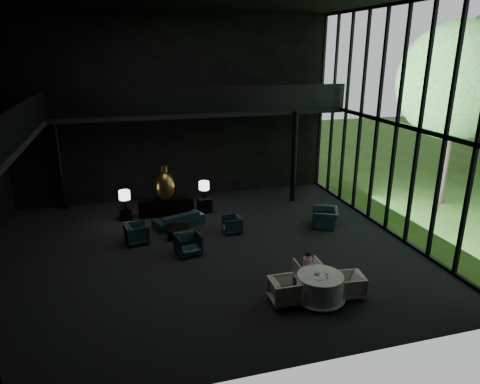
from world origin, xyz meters
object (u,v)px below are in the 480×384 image
object	(u,v)px
bronze_urn	(165,185)
table_lamp_left	(124,196)
window_armchair	(325,215)
lounge_armchair_east	(232,225)
lounge_armchair_south	(188,243)
table_lamp_right	(204,186)
dining_chair_north	(308,271)
child	(308,261)
dining_chair_east	(350,285)
side_table_right	(205,205)
sofa	(178,217)
side_table_left	(126,213)
coffee_table	(179,232)
lounge_armchair_west	(137,232)
console	(166,207)
dining_table	(320,289)
dining_chair_west	(284,290)

from	to	relation	value
bronze_urn	table_lamp_left	world-z (taller)	bronze_urn
bronze_urn	window_armchair	size ratio (longest dim) A/B	1.35
lounge_armchair_east	lounge_armchair_south	size ratio (longest dim) A/B	0.75
table_lamp_right	dining_chair_north	distance (m)	6.75
bronze_urn	child	bearing A→B (deg)	-62.81
bronze_urn	dining_chair_east	xyz separation A→B (m)	(4.20, -7.37, -0.98)
dining_chair_east	child	world-z (taller)	child
side_table_right	sofa	xyz separation A→B (m)	(-1.27, -1.25, 0.04)
side_table_left	coffee_table	xyz separation A→B (m)	(1.82, -2.28, -0.07)
window_armchair	coffee_table	world-z (taller)	window_armchair
table_lamp_left	lounge_armchair_east	world-z (taller)	table_lamp_left
lounge_armchair_west	lounge_armchair_south	xyz separation A→B (m)	(1.59, -1.36, 0.01)
sofa	lounge_armchair_south	distance (m)	2.49
sofa	dining_chair_north	bearing A→B (deg)	101.24
dining_chair_east	sofa	bearing A→B (deg)	-140.94
bronze_urn	sofa	world-z (taller)	bronze_urn
dining_chair_north	child	world-z (taller)	child
lounge_armchair_east	table_lamp_right	bearing A→B (deg)	-164.69
table_lamp_left	child	world-z (taller)	table_lamp_left
coffee_table	lounge_armchair_south	bearing A→B (deg)	-86.42
console	dining_chair_north	bearing A→B (deg)	-62.43
sofa	dining_chair_north	xyz separation A→B (m)	(3.07, -5.21, 0.00)
dining_table	dining_chair_east	world-z (taller)	dining_table
dining_table	coffee_table	bearing A→B (deg)	120.74
lounge_armchair_east	child	size ratio (longest dim) A/B	1.09
bronze_urn	dining_chair_north	xyz separation A→B (m)	(3.40, -6.37, -0.96)
lounge_armchair_east	window_armchair	size ratio (longest dim) A/B	0.59
table_lamp_left	lounge_armchair_west	size ratio (longest dim) A/B	0.92
sofa	dining_chair_west	bearing A→B (deg)	89.13
side_table_left	table_lamp_right	world-z (taller)	table_lamp_right
window_armchair	dining_chair_north	distance (m)	4.36
side_table_left	sofa	size ratio (longest dim) A/B	0.28
lounge_armchair_east	dining_table	world-z (taller)	dining_table
side_table_left	lounge_armchair_east	bearing A→B (deg)	-32.87
bronze_urn	side_table_right	bearing A→B (deg)	3.18
sofa	coffee_table	xyz separation A→B (m)	(-0.11, -1.01, -0.17)
dining_chair_north	lounge_armchair_west	bearing A→B (deg)	-39.60
side_table_left	lounge_armchair_east	size ratio (longest dim) A/B	0.81
table_lamp_right	lounge_armchair_west	xyz separation A→B (m)	(-2.88, -2.38, -0.72)
child	dining_chair_west	bearing A→B (deg)	36.42
side_table_right	lounge_armchair_west	size ratio (longest dim) A/B	0.76
side_table_left	dining_table	size ratio (longest dim) A/B	0.36
lounge_armchair_south	table_lamp_left	bearing A→B (deg)	107.21
console	table_lamp_left	distance (m)	1.74
console	side_table_right	bearing A→B (deg)	-1.71
child	console	bearing A→B (deg)	-63.29
sofa	coffee_table	bearing A→B (deg)	64.52
sofa	side_table_left	bearing A→B (deg)	-52.54
side_table_right	lounge_armchair_west	world-z (taller)	lounge_armchair_west
side_table_left	table_lamp_left	world-z (taller)	table_lamp_left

